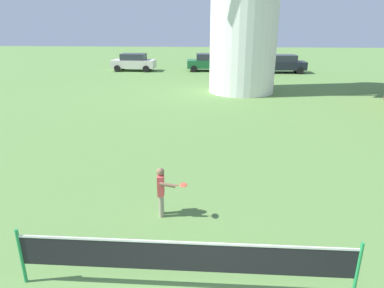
{
  "coord_description": "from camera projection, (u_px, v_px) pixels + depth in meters",
  "views": [
    {
      "loc": [
        0.01,
        -2.92,
        4.46
      ],
      "look_at": [
        -0.44,
        3.9,
        2.0
      ],
      "focal_mm": 32.29,
      "sensor_mm": 36.0,
      "label": 1
    }
  ],
  "objects": [
    {
      "name": "parked_car_black",
      "position": [
        283.0,
        64.0,
        30.76
      ],
      "size": [
        4.0,
        1.95,
        1.56
      ],
      "color": "#1E232D",
      "rests_on": "ground_plane"
    },
    {
      "name": "tennis_net",
      "position": [
        184.0,
        257.0,
        5.83
      ],
      "size": [
        5.81,
        0.06,
        1.1
      ],
      "color": "#238E4C",
      "rests_on": "ground_plane"
    },
    {
      "name": "parked_car_cream",
      "position": [
        134.0,
        62.0,
        31.9
      ],
      "size": [
        3.98,
        2.01,
        1.56
      ],
      "color": "silver",
      "rests_on": "ground_plane"
    },
    {
      "name": "player_far",
      "position": [
        162.0,
        189.0,
        8.13
      ],
      "size": [
        0.74,
        0.46,
        1.24
      ],
      "color": "#9E937F",
      "rests_on": "ground_plane"
    },
    {
      "name": "parked_car_green",
      "position": [
        208.0,
        62.0,
        31.82
      ],
      "size": [
        3.96,
        2.09,
        1.56
      ],
      "color": "#1E6638",
      "rests_on": "ground_plane"
    }
  ]
}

